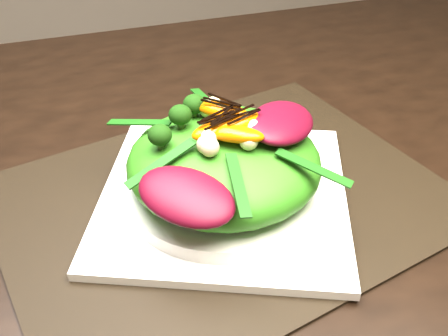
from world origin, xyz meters
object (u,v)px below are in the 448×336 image
object	(u,v)px
lettuce_mound	(224,162)
orange_segment	(219,123)
salad_bowl	(224,185)
dining_table	(305,149)
plate_base	(224,194)
placemat	(224,199)

from	to	relation	value
lettuce_mound	orange_segment	xyz separation A→B (m)	(-0.00, 0.01, 0.04)
salad_bowl	lettuce_mound	size ratio (longest dim) A/B	1.07
salad_bowl	lettuce_mound	distance (m)	0.03
dining_table	orange_segment	xyz separation A→B (m)	(-0.15, -0.08, 0.12)
plate_base	lettuce_mound	size ratio (longest dim) A/B	1.29
plate_base	salad_bowl	distance (m)	0.01
salad_bowl	orange_segment	world-z (taller)	orange_segment
dining_table	orange_segment	world-z (taller)	dining_table
dining_table	plate_base	xyz separation A→B (m)	(-0.15, -0.09, 0.03)
dining_table	placemat	size ratio (longest dim) A/B	3.32
lettuce_mound	orange_segment	world-z (taller)	orange_segment
lettuce_mound	orange_segment	size ratio (longest dim) A/B	3.41
dining_table	lettuce_mound	size ratio (longest dim) A/B	7.63
plate_base	placemat	bearing A→B (deg)	0.00
placemat	lettuce_mound	size ratio (longest dim) A/B	2.30
dining_table	plate_base	world-z (taller)	dining_table
placemat	plate_base	distance (m)	0.01
orange_segment	lettuce_mound	bearing A→B (deg)	-76.67
plate_base	lettuce_mound	bearing A→B (deg)	0.00
plate_base	orange_segment	xyz separation A→B (m)	(-0.00, 0.01, 0.09)
placemat	plate_base	bearing A→B (deg)	0.00
lettuce_mound	salad_bowl	bearing A→B (deg)	0.00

